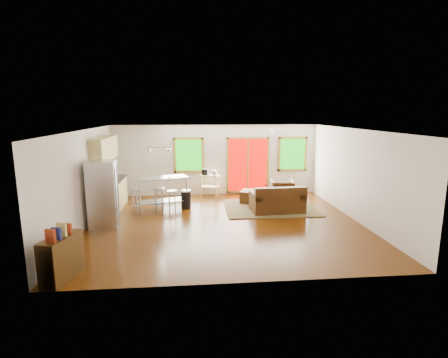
{
  "coord_description": "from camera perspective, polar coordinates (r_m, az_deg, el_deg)",
  "views": [
    {
      "loc": [
        -0.92,
        -9.34,
        3.08
      ],
      "look_at": [
        0.0,
        0.3,
        1.2
      ],
      "focal_mm": 28.0,
      "sensor_mm": 36.0,
      "label": 1
    }
  ],
  "objects": [
    {
      "name": "bar_stool_c",
      "position": [
        10.88,
        -8.47,
        -2.78
      ],
      "size": [
        0.33,
        0.33,
        0.69
      ],
      "rotation": [
        0.0,
        0.0,
        -0.01
      ],
      "color": "#B7BABC",
      "rests_on": "floor"
    },
    {
      "name": "french_doors",
      "position": [
        13.13,
        3.91,
        2.28
      ],
      "size": [
        1.6,
        0.05,
        2.1
      ],
      "color": "#AC0400",
      "rests_on": "back_wall"
    },
    {
      "name": "book",
      "position": [
        11.65,
        8.68,
        -1.73
      ],
      "size": [
        0.21,
        0.1,
        0.28
      ],
      "primitive_type": "imported",
      "rotation": [
        0.0,
        0.0,
        -0.36
      ],
      "color": "maroon",
      "rests_on": "coffee_table"
    },
    {
      "name": "coffee_table",
      "position": [
        11.87,
        7.76,
        -2.24
      ],
      "size": [
        1.17,
        0.76,
        0.45
      ],
      "rotation": [
        0.0,
        0.0,
        0.09
      ],
      "color": "#321F0A",
      "rests_on": "floor"
    },
    {
      "name": "bar_stool_a",
      "position": [
        10.98,
        -14.11,
        -2.51
      ],
      "size": [
        0.4,
        0.4,
        0.78
      ],
      "rotation": [
        0.0,
        0.0,
        0.1
      ],
      "color": "#B7BABC",
      "rests_on": "floor"
    },
    {
      "name": "vase",
      "position": [
        11.96,
        6.79,
        -1.52
      ],
      "size": [
        0.2,
        0.2,
        0.29
      ],
      "rotation": [
        0.0,
        0.0,
        0.18
      ],
      "color": "silver",
      "rests_on": "coffee_table"
    },
    {
      "name": "window_left",
      "position": [
        12.9,
        -5.78,
        3.89
      ],
      "size": [
        1.1,
        0.05,
        1.3
      ],
      "color": "#0E530A",
      "rests_on": "back_wall"
    },
    {
      "name": "armchair",
      "position": [
        12.43,
        9.47,
        -1.63
      ],
      "size": [
        0.88,
        0.84,
        0.8
      ],
      "primitive_type": "imported",
      "rotation": [
        0.0,
        0.0,
        2.98
      ],
      "color": "black",
      "rests_on": "floor"
    },
    {
      "name": "cabinets",
      "position": [
        11.54,
        -18.2,
        -0.32
      ],
      "size": [
        0.64,
        2.24,
        2.3
      ],
      "color": "tan",
      "rests_on": "floor"
    },
    {
      "name": "right_wall",
      "position": [
        10.6,
        20.84,
        0.59
      ],
      "size": [
        0.02,
        7.0,
        2.6
      ],
      "primitive_type": "cube",
      "color": "beige",
      "rests_on": "ground"
    },
    {
      "name": "cup",
      "position": [
        11.01,
        -8.87,
        0.06
      ],
      "size": [
        0.16,
        0.14,
        0.14
      ],
      "primitive_type": "imported",
      "rotation": [
        0.0,
        0.0,
        -0.28
      ],
      "color": "silver",
      "rests_on": "island"
    },
    {
      "name": "pendant_light",
      "position": [
        10.95,
        -10.59,
        4.6
      ],
      "size": [
        0.8,
        0.18,
        0.79
      ],
      "color": "gray",
      "rests_on": "ceiling"
    },
    {
      "name": "kitchen_cart",
      "position": [
        12.69,
        -2.43,
        0.16
      ],
      "size": [
        0.78,
        0.63,
        1.02
      ],
      "rotation": [
        0.0,
        0.0,
        -0.35
      ],
      "color": "tan",
      "rests_on": "floor"
    },
    {
      "name": "ceiling",
      "position": [
        9.4,
        0.18,
        8.12
      ],
      "size": [
        7.5,
        7.0,
        0.02
      ],
      "primitive_type": "cube",
      "color": "silver",
      "rests_on": "ground"
    },
    {
      "name": "left_wall",
      "position": [
        9.92,
        -21.98,
        -0.16
      ],
      "size": [
        0.02,
        7.0,
        2.6
      ],
      "primitive_type": "cube",
      "color": "beige",
      "rests_on": "ground"
    },
    {
      "name": "trash_can",
      "position": [
        11.31,
        -6.23,
        -3.29
      ],
      "size": [
        0.37,
        0.37,
        0.6
      ],
      "rotation": [
        0.0,
        0.0,
        0.16
      ],
      "color": "black",
      "rests_on": "floor"
    },
    {
      "name": "loveseat",
      "position": [
        10.95,
        8.72,
        -3.67
      ],
      "size": [
        1.64,
        0.99,
        0.85
      ],
      "rotation": [
        0.0,
        0.0,
        0.06
      ],
      "color": "black",
      "rests_on": "floor"
    },
    {
      "name": "ottoman",
      "position": [
        11.97,
        4.39,
        -2.9
      ],
      "size": [
        0.83,
        0.83,
        0.43
      ],
      "primitive_type": "cube",
      "rotation": [
        0.0,
        0.0,
        -0.35
      ],
      "color": "black",
      "rests_on": "floor"
    },
    {
      "name": "island",
      "position": [
        11.2,
        -10.14,
        -1.37
      ],
      "size": [
        1.77,
        1.14,
        1.04
      ],
      "rotation": [
        0.0,
        0.0,
        0.32
      ],
      "color": "#B7BABC",
      "rests_on": "floor"
    },
    {
      "name": "ceiling_flush",
      "position": [
        10.27,
        8.84,
        7.79
      ],
      "size": [
        0.35,
        0.35,
        0.12
      ],
      "primitive_type": "cube",
      "color": "white",
      "rests_on": "ceiling"
    },
    {
      "name": "bookshelf",
      "position": [
        7.29,
        -24.99,
        -11.43
      ],
      "size": [
        0.6,
        0.99,
        1.09
      ],
      "rotation": [
        0.0,
        0.0,
        -0.28
      ],
      "color": "#321F0A",
      "rests_on": "floor"
    },
    {
      "name": "refrigerator",
      "position": [
        9.89,
        -19.13,
        -2.36
      ],
      "size": [
        0.78,
        0.74,
        1.8
      ],
      "rotation": [
        0.0,
        0.0,
        0.06
      ],
      "color": "#B7BABC",
      "rests_on": "floor"
    },
    {
      "name": "bar_stool_b",
      "position": [
        10.89,
        -10.62,
        -2.47
      ],
      "size": [
        0.44,
        0.44,
        0.78
      ],
      "rotation": [
        0.0,
        0.0,
        0.22
      ],
      "color": "#B7BABC",
      "rests_on": "floor"
    },
    {
      "name": "window_right",
      "position": [
        13.45,
        11.11,
        4.03
      ],
      "size": [
        1.1,
        0.05,
        1.3
      ],
      "color": "#0E530A",
      "rests_on": "back_wall"
    },
    {
      "name": "floor",
      "position": [
        9.88,
        0.17,
        -7.24
      ],
      "size": [
        7.5,
        7.0,
        0.02
      ],
      "primitive_type": "cube",
      "color": "#321602",
      "rests_on": "ground"
    },
    {
      "name": "rug",
      "position": [
        11.43,
        7.57,
        -4.67
      ],
      "size": [
        2.93,
        2.28,
        0.03
      ],
      "primitive_type": "cube",
      "rotation": [
        0.0,
        0.0,
        -0.02
      ],
      "color": "#3E5936",
      "rests_on": "floor"
    },
    {
      "name": "back_wall",
      "position": [
        13.01,
        -1.35,
        3.12
      ],
      "size": [
        7.5,
        0.02,
        2.6
      ],
      "primitive_type": "cube",
      "color": "beige",
      "rests_on": "ground"
    },
    {
      "name": "front_wall",
      "position": [
        6.17,
        3.39,
        -5.81
      ],
      "size": [
        7.5,
        0.02,
        2.6
      ],
      "primitive_type": "cube",
      "color": "beige",
      "rests_on": "ground"
    }
  ]
}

